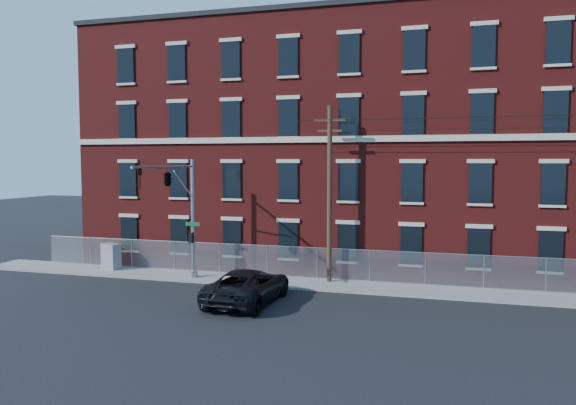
# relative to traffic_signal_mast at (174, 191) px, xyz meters

# --- Properties ---
(ground) EXTENTS (140.00, 140.00, 0.00)m
(ground) POSITION_rel_traffic_signal_mast_xyz_m (6.00, -2.18, -5.39)
(ground) COLOR black
(ground) RESTS_ON ground
(sidewalk) EXTENTS (65.00, 3.00, 0.12)m
(sidewalk) POSITION_rel_traffic_signal_mast_xyz_m (18.00, 2.82, -5.33)
(sidewalk) COLOR gray
(sidewalk) RESTS_ON ground
(mill_building) EXTENTS (55.30, 14.32, 16.30)m
(mill_building) POSITION_rel_traffic_signal_mast_xyz_m (18.00, 11.75, 2.76)
(mill_building) COLOR maroon
(mill_building) RESTS_ON ground
(chain_link_fence) EXTENTS (59.06, 0.06, 1.85)m
(chain_link_fence) POSITION_rel_traffic_signal_mast_xyz_m (18.00, 4.12, -4.33)
(chain_link_fence) COLOR #A5A8AD
(chain_link_fence) RESTS_ON ground
(traffic_signal_mast) EXTENTS (0.90, 6.75, 7.00)m
(traffic_signal_mast) POSITION_rel_traffic_signal_mast_xyz_m (0.00, 0.00, 0.00)
(traffic_signal_mast) COLOR #9EA0A5
(traffic_signal_mast) RESTS_ON ground
(utility_pole_near) EXTENTS (1.80, 0.28, 10.00)m
(utility_pole_near) POSITION_rel_traffic_signal_mast_xyz_m (8.00, 3.42, -0.05)
(utility_pole_near) COLOR #4A3225
(utility_pole_near) RESTS_ON ground
(pickup_truck) EXTENTS (3.05, 6.21, 1.70)m
(pickup_truck) POSITION_rel_traffic_signal_mast_xyz_m (5.02, -1.96, -4.54)
(pickup_truck) COLOR black
(pickup_truck) RESTS_ON ground
(utility_cabinet) EXTENTS (1.45, 1.08, 1.63)m
(utility_cabinet) POSITION_rel_traffic_signal_mast_xyz_m (-6.20, 3.17, -4.46)
(utility_cabinet) COLOR gray
(utility_cabinet) RESTS_ON sidewalk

